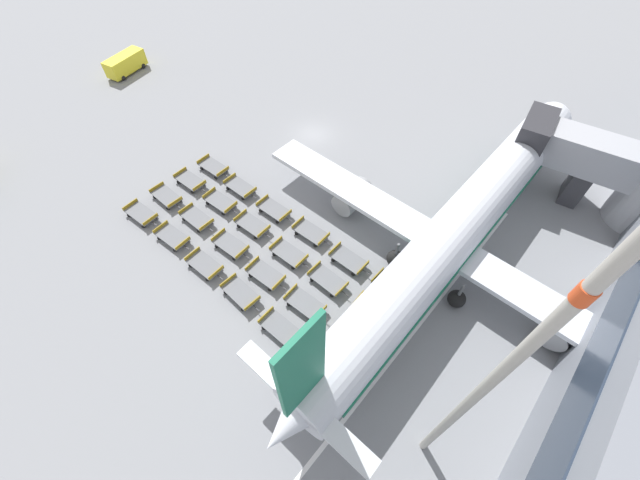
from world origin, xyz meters
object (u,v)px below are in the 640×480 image
Objects in this scene: baggage_dolly_row_mid_a_col_a at (166,196)px; baggage_dolly_row_far_col_c at (274,210)px; baggage_dolly_row_far_col_a at (213,167)px; airplane at (453,234)px; baggage_dolly_row_far_col_b at (240,187)px; baggage_dolly_row_far_col_e at (348,260)px; baggage_dolly_row_near_col_e at (280,328)px; baggage_dolly_row_near_col_f at (327,368)px; baggage_dolly_row_mid_b_col_e at (328,280)px; baggage_dolly_row_mid_a_col_f at (352,339)px; baggage_dolly_row_mid_a_col_c at (231,245)px; apron_light_mast at (513,361)px; baggage_dolly_row_far_col_d at (311,232)px; baggage_dolly_row_mid_b_col_c at (252,225)px; baggage_dolly_row_far_col_f at (392,287)px; baggage_dolly_row_mid_b_col_a at (190,181)px; baggage_dolly_row_near_col_b at (172,237)px; baggage_dolly_row_mid_a_col_e at (305,304)px; baggage_dolly_row_mid_b_col_f at (374,311)px; baggage_dolly_row_near_col_c at (205,265)px; baggage_dolly_row_mid_b_col_b at (220,202)px; baggage_dolly_row_mid_a_col_b at (197,218)px; baggage_dolly_row_mid_b_col_d at (289,254)px; baggage_dolly_row_near_col_d at (241,293)px; baggage_dolly_row_mid_a_col_d at (266,274)px; baggage_dolly_row_near_col_a at (141,214)px; service_van at (125,63)px.

baggage_dolly_row_mid_a_col_a and baggage_dolly_row_far_col_c have the same top height.
airplane is at bearing 13.32° from baggage_dolly_row_far_col_a.
baggage_dolly_row_far_col_b is 13.16m from baggage_dolly_row_far_col_e.
baggage_dolly_row_near_col_f is at bearing -0.37° from baggage_dolly_row_near_col_e.
baggage_dolly_row_mid_b_col_e is at bearing -8.82° from baggage_dolly_row_far_col_a.
baggage_dolly_row_mid_a_col_f is (-1.30, -10.84, -2.95)m from airplane.
baggage_dolly_row_far_col_b is 1.00× the size of baggage_dolly_row_far_col_c.
baggage_dolly_row_mid_a_col_c is 25.06m from apron_light_mast.
apron_light_mast reaches higher than baggage_dolly_row_far_col_d.
baggage_dolly_row_mid_b_col_c is 13.37m from baggage_dolly_row_far_col_f.
baggage_dolly_row_far_col_e is at bearing 8.81° from baggage_dolly_row_mid_b_col_a.
airplane is at bearing 35.78° from baggage_dolly_row_near_col_b.
baggage_dolly_row_mid_b_col_f is (4.34, 2.93, 0.00)m from baggage_dolly_row_mid_a_col_e.
baggage_dolly_row_far_col_f is at bearing 0.21° from baggage_dolly_row_far_col_d.
baggage_dolly_row_near_col_c is 11.94m from baggage_dolly_row_far_col_a.
baggage_dolly_row_mid_b_col_b is 1.00× the size of baggage_dolly_row_far_col_f.
baggage_dolly_row_mid_b_col_b is at bearing 0.97° from baggage_dolly_row_mid_b_col_a.
airplane is 10.79× the size of baggage_dolly_row_far_col_a.
apron_light_mast reaches higher than baggage_dolly_row_mid_b_col_e.
baggage_dolly_row_mid_a_col_b and baggage_dolly_row_far_col_f have the same top height.
airplane is at bearing 83.17° from baggage_dolly_row_mid_a_col_f.
baggage_dolly_row_near_col_c is 1.00× the size of baggage_dolly_row_mid_b_col_d.
baggage_dolly_row_near_col_b is 1.01× the size of baggage_dolly_row_mid_b_col_d.
baggage_dolly_row_mid_a_col_a is 1.00× the size of baggage_dolly_row_mid_b_col_c.
baggage_dolly_row_mid_b_col_c is 1.00× the size of baggage_dolly_row_far_col_f.
baggage_dolly_row_mid_b_col_f is at bearing -7.61° from baggage_dolly_row_far_col_b.
baggage_dolly_row_mid_a_col_c is (-4.15, 2.63, 0.00)m from baggage_dolly_row_near_col_d.
baggage_dolly_row_near_col_c is 13.46m from baggage_dolly_row_mid_a_col_f.
baggage_dolly_row_near_col_c is 9.34m from baggage_dolly_row_far_col_d.
baggage_dolly_row_mid_b_col_b is at bearing 148.39° from baggage_dolly_row_near_col_d.
baggage_dolly_row_far_col_f is at bearing 62.68° from baggage_dolly_row_near_col_e.
baggage_dolly_row_mid_a_col_d is at bearing -50.54° from baggage_dolly_row_far_col_c.
baggage_dolly_row_near_col_a is at bearing -178.59° from baggage_dolly_row_near_col_d.
baggage_dolly_row_mid_b_col_f is at bearing -6.60° from baggage_dolly_row_far_col_a.
baggage_dolly_row_mid_b_col_f and baggage_dolly_row_far_col_d have the same top height.
baggage_dolly_row_mid_a_col_f is 1.01× the size of baggage_dolly_row_far_col_a.
baggage_dolly_row_far_col_c is at bearing -9.02° from service_van.
airplane reaches higher than baggage_dolly_row_mid_a_col_b.
baggage_dolly_row_mid_a_col_c is (-13.12, 2.74, 0.00)m from baggage_dolly_row_near_col_f.
baggage_dolly_row_near_col_d is 1.00× the size of baggage_dolly_row_mid_a_col_f.
baggage_dolly_row_mid_a_col_d is 5.65m from baggage_dolly_row_far_col_d.
apron_light_mast is at bearing -4.41° from baggage_dolly_row_mid_a_col_a.
baggage_dolly_row_mid_a_col_e and baggage_dolly_row_mid_b_col_b have the same top height.
airplane is 15.16m from baggage_dolly_row_mid_a_col_d.
baggage_dolly_row_mid_a_col_c is 1.00× the size of baggage_dolly_row_far_col_d.
baggage_dolly_row_mid_b_col_c is at bearing 179.93° from baggage_dolly_row_mid_b_col_e.
baggage_dolly_row_far_col_a is at bearing 89.43° from baggage_dolly_row_near_col_a.
baggage_dolly_row_mid_b_col_f is 2.64m from baggage_dolly_row_far_col_f.
baggage_dolly_row_mid_a_col_d is at bearing -132.08° from airplane.
service_van is 30.40m from baggage_dolly_row_near_col_b.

